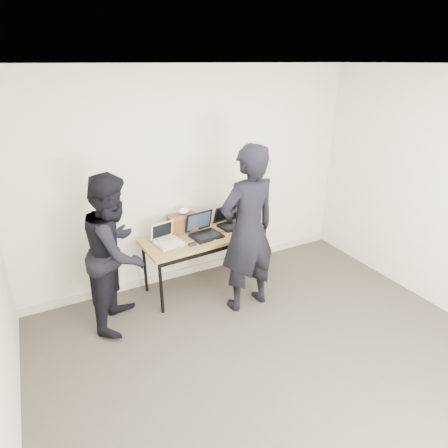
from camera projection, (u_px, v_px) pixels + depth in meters
room at (307, 253)px, 2.91m from camera, size 4.60×4.60×2.80m
desk at (203, 240)px, 4.67m from camera, size 1.54×0.74×0.72m
laptop_beige at (167, 240)px, 4.44m from camera, size 0.35×0.35×0.24m
laptop_center at (204, 230)px, 4.65m from camera, size 0.41×0.40×0.28m
laptop_right at (230, 221)px, 4.94m from camera, size 0.40×0.39×0.26m
leather_satchel at (182, 223)px, 4.70m from camera, size 0.37×0.20×0.25m
tissue at (184, 211)px, 4.66m from camera, size 0.13×0.10×0.08m
equipment_box at (240, 216)px, 5.03m from camera, size 0.32×0.27×0.17m
power_brick at (192, 244)px, 4.41m from camera, size 0.08×0.05×0.03m
cables at (206, 237)px, 4.62m from camera, size 1.16×0.33×0.01m
person_typist at (248, 231)px, 4.18m from camera, size 0.75×0.53×1.96m
person_observer at (116, 252)px, 3.97m from camera, size 0.98×1.05×1.72m
baseboard at (197, 268)px, 5.25m from camera, size 4.50×0.03×0.10m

